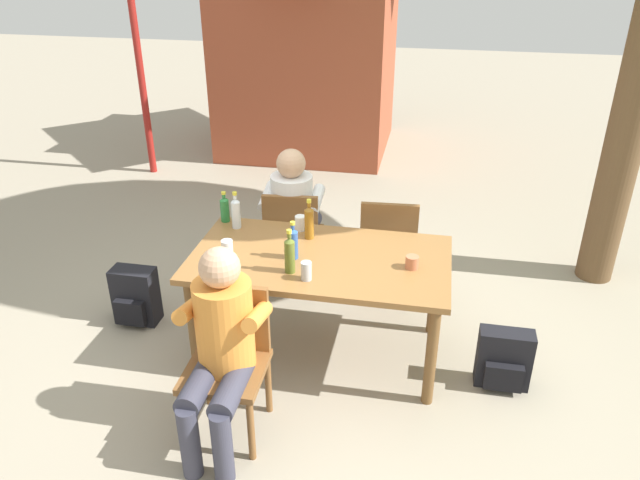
{
  "coord_description": "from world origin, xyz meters",
  "views": [
    {
      "loc": [
        0.66,
        -3.36,
        2.64
      ],
      "look_at": [
        0.0,
        0.0,
        0.87
      ],
      "focal_mm": 34.18,
      "sensor_mm": 36.0,
      "label": 1
    }
  ],
  "objects_px": {
    "chair_far_right": "(388,244)",
    "bottle_clear": "(236,212)",
    "bottle_amber": "(309,222)",
    "person_in_plaid_shirt": "(220,341)",
    "chair_far_left": "(293,235)",
    "person_in_white_shirt": "(295,210)",
    "backpack_by_near_side": "(135,297)",
    "cup_terracotta": "(412,262)",
    "cup_glass": "(227,248)",
    "cup_steel": "(306,271)",
    "bottle_blue": "(293,243)",
    "dining_table": "(320,269)",
    "bottle_olive": "(290,254)",
    "bottle_green": "(225,209)",
    "chair_near_left": "(229,354)",
    "brick_kiosk": "(308,33)",
    "backpack_by_far_side": "(504,360)",
    "cup_white": "(300,223)"
  },
  "relations": [
    {
      "from": "chair_far_right",
      "to": "bottle_clear",
      "type": "distance_m",
      "value": 1.19
    },
    {
      "from": "cup_terracotta",
      "to": "brick_kiosk",
      "type": "distance_m",
      "value": 4.71
    },
    {
      "from": "dining_table",
      "to": "bottle_clear",
      "type": "distance_m",
      "value": 0.75
    },
    {
      "from": "cup_steel",
      "to": "brick_kiosk",
      "type": "xyz_separation_m",
      "value": [
        -0.98,
        4.65,
        0.64
      ]
    },
    {
      "from": "person_in_white_shirt",
      "to": "cup_terracotta",
      "type": "relative_size",
      "value": 14.33
    },
    {
      "from": "person_in_white_shirt",
      "to": "cup_steel",
      "type": "xyz_separation_m",
      "value": [
        0.35,
        -1.16,
        0.15
      ]
    },
    {
      "from": "dining_table",
      "to": "bottle_amber",
      "type": "height_order",
      "value": "bottle_amber"
    },
    {
      "from": "bottle_olive",
      "to": "cup_glass",
      "type": "xyz_separation_m",
      "value": [
        -0.44,
        0.12,
        -0.07
      ]
    },
    {
      "from": "person_in_plaid_shirt",
      "to": "bottle_green",
      "type": "relative_size",
      "value": 5.18
    },
    {
      "from": "backpack_by_far_side",
      "to": "cup_glass",
      "type": "bearing_deg",
      "value": 179.46
    },
    {
      "from": "backpack_by_near_side",
      "to": "backpack_by_far_side",
      "type": "height_order",
      "value": "backpack_by_near_side"
    },
    {
      "from": "dining_table",
      "to": "person_in_plaid_shirt",
      "type": "xyz_separation_m",
      "value": [
        -0.37,
        -0.87,
        -0.0
      ]
    },
    {
      "from": "bottle_green",
      "to": "dining_table",
      "type": "bearing_deg",
      "value": -26.84
    },
    {
      "from": "bottle_clear",
      "to": "cup_steel",
      "type": "distance_m",
      "value": 0.87
    },
    {
      "from": "dining_table",
      "to": "cup_terracotta",
      "type": "relative_size",
      "value": 20.23
    },
    {
      "from": "cup_steel",
      "to": "backpack_by_far_side",
      "type": "height_order",
      "value": "cup_steel"
    },
    {
      "from": "dining_table",
      "to": "bottle_blue",
      "type": "distance_m",
      "value": 0.26
    },
    {
      "from": "chair_near_left",
      "to": "backpack_by_far_side",
      "type": "relative_size",
      "value": 2.17
    },
    {
      "from": "chair_near_left",
      "to": "chair_far_right",
      "type": "relative_size",
      "value": 1.0
    },
    {
      "from": "chair_near_left",
      "to": "cup_steel",
      "type": "distance_m",
      "value": 0.66
    },
    {
      "from": "bottle_olive",
      "to": "brick_kiosk",
      "type": "xyz_separation_m",
      "value": [
        -0.86,
        4.58,
        0.58
      ]
    },
    {
      "from": "cup_terracotta",
      "to": "backpack_by_far_side",
      "type": "relative_size",
      "value": 0.21
    },
    {
      "from": "chair_far_left",
      "to": "chair_near_left",
      "type": "bearing_deg",
      "value": -90.38
    },
    {
      "from": "bottle_clear",
      "to": "cup_white",
      "type": "bearing_deg",
      "value": 5.96
    },
    {
      "from": "chair_far_left",
      "to": "brick_kiosk",
      "type": "bearing_deg",
      "value": 100.08
    },
    {
      "from": "cup_steel",
      "to": "bottle_green",
      "type": "bearing_deg",
      "value": 137.44
    },
    {
      "from": "bottle_amber",
      "to": "person_in_plaid_shirt",
      "type": "bearing_deg",
      "value": -102.76
    },
    {
      "from": "cup_terracotta",
      "to": "backpack_by_near_side",
      "type": "relative_size",
      "value": 0.19
    },
    {
      "from": "person_in_white_shirt",
      "to": "backpack_by_near_side",
      "type": "bearing_deg",
      "value": -142.76
    },
    {
      "from": "chair_far_right",
      "to": "bottle_olive",
      "type": "xyz_separation_m",
      "value": [
        -0.52,
        -0.98,
        0.38
      ]
    },
    {
      "from": "dining_table",
      "to": "bottle_green",
      "type": "bearing_deg",
      "value": 153.16
    },
    {
      "from": "cup_terracotta",
      "to": "chair_far_right",
      "type": "bearing_deg",
      "value": 104.73
    },
    {
      "from": "bottle_olive",
      "to": "cup_glass",
      "type": "relative_size",
      "value": 2.57
    },
    {
      "from": "chair_near_left",
      "to": "bottle_blue",
      "type": "height_order",
      "value": "bottle_blue"
    },
    {
      "from": "chair_far_left",
      "to": "bottle_amber",
      "type": "xyz_separation_m",
      "value": [
        0.24,
        -0.51,
        0.38
      ]
    },
    {
      "from": "bottle_olive",
      "to": "brick_kiosk",
      "type": "distance_m",
      "value": 4.7
    },
    {
      "from": "chair_far_left",
      "to": "bottle_amber",
      "type": "relative_size",
      "value": 3.05
    },
    {
      "from": "chair_far_right",
      "to": "bottle_green",
      "type": "bearing_deg",
      "value": -162.23
    },
    {
      "from": "cup_glass",
      "to": "cup_steel",
      "type": "bearing_deg",
      "value": -18.31
    },
    {
      "from": "chair_far_left",
      "to": "bottle_blue",
      "type": "bearing_deg",
      "value": -75.99
    },
    {
      "from": "bottle_amber",
      "to": "backpack_by_near_side",
      "type": "distance_m",
      "value": 1.45
    },
    {
      "from": "person_in_plaid_shirt",
      "to": "bottle_blue",
      "type": "relative_size",
      "value": 4.59
    },
    {
      "from": "cup_terracotta",
      "to": "bottle_green",
      "type": "bearing_deg",
      "value": 162.71
    },
    {
      "from": "bottle_green",
      "to": "backpack_by_near_side",
      "type": "relative_size",
      "value": 0.52
    },
    {
      "from": "dining_table",
      "to": "cup_steel",
      "type": "xyz_separation_m",
      "value": [
        -0.03,
        -0.29,
        0.15
      ]
    },
    {
      "from": "chair_far_right",
      "to": "cup_glass",
      "type": "distance_m",
      "value": 1.33
    },
    {
      "from": "person_in_white_shirt",
      "to": "cup_terracotta",
      "type": "bearing_deg",
      "value": -43.09
    },
    {
      "from": "person_in_white_shirt",
      "to": "chair_far_left",
      "type": "bearing_deg",
      "value": -85.61
    },
    {
      "from": "chair_far_left",
      "to": "cup_glass",
      "type": "height_order",
      "value": "chair_far_left"
    },
    {
      "from": "bottle_blue",
      "to": "cup_glass",
      "type": "bearing_deg",
      "value": -171.88
    }
  ]
}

